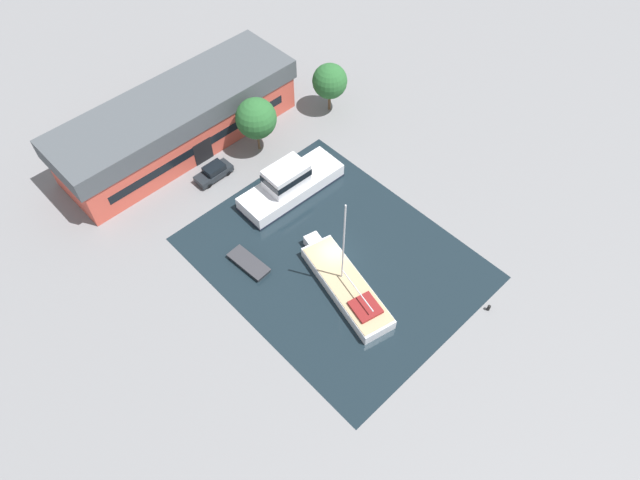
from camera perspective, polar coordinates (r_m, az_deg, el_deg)
ground_plane at (r=57.23m, az=1.42°, el=-1.79°), size 440.00×440.00×0.00m
water_canal at (r=57.23m, az=1.42°, el=-1.79°), size 21.78×27.32×0.01m
warehouse_building at (r=68.17m, az=-14.04°, el=11.50°), size 28.88×9.07×6.53m
quay_tree_near_building at (r=64.94m, az=-6.41°, el=12.00°), size 4.63×4.63×6.91m
quay_tree_by_water at (r=70.39m, az=0.98°, el=15.60°), size 4.22×4.22×6.31m
parked_car at (r=64.84m, az=-10.57°, el=6.69°), size 4.37×1.88×1.67m
sailboat_moored at (r=54.58m, az=2.58°, el=-4.54°), size 5.89×13.02×11.63m
motor_cruiser at (r=61.78m, az=-3.05°, el=5.65°), size 12.19×4.50×4.04m
small_dinghy at (r=56.93m, az=-7.14°, el=-2.33°), size 2.11×4.70×0.52m
mooring_bollard at (r=55.88m, az=16.53°, el=-6.49°), size 0.32×0.32×0.73m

